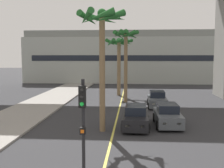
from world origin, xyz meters
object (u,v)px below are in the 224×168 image
car_queue_front (136,118)px  car_queue_third (157,100)px  traffic_light_median_near (83,122)px  palm_tree_far_median (126,43)px  palm_tree_near_median (119,49)px  car_queue_second (168,116)px  palm_tree_mid_median (102,32)px

car_queue_front → car_queue_third: 8.45m
traffic_light_median_near → palm_tree_far_median: size_ratio=0.54×
car_queue_third → palm_tree_near_median: (-4.12, 7.88, 5.11)m
car_queue_second → car_queue_third: 7.34m
palm_tree_near_median → palm_tree_mid_median: size_ratio=0.90×
car_queue_second → palm_tree_mid_median: 7.54m
car_queue_front → traffic_light_median_near: traffic_light_median_near is taller
car_queue_front → palm_tree_far_median: (-0.98, 10.76, 5.61)m
palm_tree_near_median → palm_tree_far_median: size_ratio=0.93×
palm_tree_near_median → palm_tree_mid_median: palm_tree_mid_median is taller
palm_tree_mid_median → palm_tree_near_median: bearing=89.2°
palm_tree_far_median → traffic_light_median_near: bearing=-92.7°
car_queue_front → car_queue_second: 2.43m
car_queue_third → palm_tree_far_median: palm_tree_far_median is taller
car_queue_second → palm_tree_far_median: palm_tree_far_median is taller
car_queue_front → palm_tree_near_median: 16.95m
car_queue_second → palm_tree_mid_median: palm_tree_mid_median is taller
traffic_light_median_near → palm_tree_mid_median: 9.52m
palm_tree_mid_median → palm_tree_far_median: size_ratio=1.03×
traffic_light_median_near → car_queue_second: bearing=68.2°
car_queue_front → traffic_light_median_near: (-1.94, -9.76, 1.99)m
car_queue_second → car_queue_third: size_ratio=1.00×
car_queue_second → car_queue_third: bearing=90.9°
palm_tree_near_median → car_queue_second: bearing=-74.4°
traffic_light_median_near → palm_tree_near_median: bearing=90.0°
car_queue_front → palm_tree_far_median: palm_tree_far_median is taller
palm_tree_far_median → palm_tree_mid_median: bearing=-95.9°
palm_tree_mid_median → car_queue_second: bearing=22.4°
traffic_light_median_near → palm_tree_mid_median: size_ratio=0.53×
traffic_light_median_near → palm_tree_near_median: size_ratio=0.58×
palm_tree_near_median → car_queue_front: bearing=-83.1°
car_queue_second → palm_tree_far_median: (-3.27, 9.94, 5.61)m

